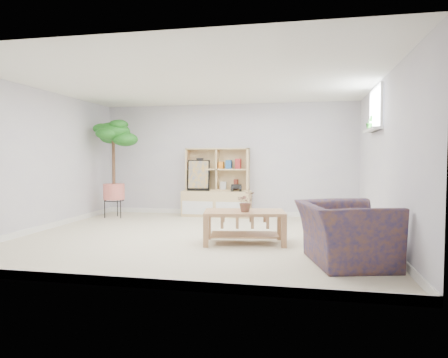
% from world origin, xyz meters
% --- Properties ---
extents(floor, '(5.50, 5.00, 0.01)m').
position_xyz_m(floor, '(0.00, 0.00, 0.00)').
color(floor, beige).
rests_on(floor, ground).
extents(ceiling, '(5.50, 5.00, 0.01)m').
position_xyz_m(ceiling, '(0.00, 0.00, 2.40)').
color(ceiling, white).
rests_on(ceiling, walls).
extents(walls, '(5.51, 5.01, 2.40)m').
position_xyz_m(walls, '(0.00, 0.00, 1.20)').
color(walls, silver).
rests_on(walls, floor).
extents(baseboard, '(5.50, 5.00, 0.10)m').
position_xyz_m(baseboard, '(0.00, 0.00, 0.05)').
color(baseboard, white).
rests_on(baseboard, floor).
extents(window, '(0.10, 0.98, 0.68)m').
position_xyz_m(window, '(2.73, 0.60, 2.00)').
color(window, '#C8DDFB').
rests_on(window, walls).
extents(window_sill, '(0.14, 1.00, 0.04)m').
position_xyz_m(window_sill, '(2.67, 0.60, 1.68)').
color(window_sill, white).
rests_on(window_sill, walls).
extents(storage_unit, '(1.45, 0.49, 1.45)m').
position_xyz_m(storage_unit, '(-0.18, 2.24, 0.72)').
color(storage_unit, tan).
rests_on(storage_unit, floor).
extents(poster, '(0.48, 0.16, 0.65)m').
position_xyz_m(poster, '(-0.56, 2.18, 0.87)').
color(poster, '#FFAE0C').
rests_on(poster, storage_unit).
extents(toy_truck, '(0.34, 0.25, 0.16)m').
position_xyz_m(toy_truck, '(0.25, 2.19, 0.63)').
color(toy_truck, black).
rests_on(toy_truck, storage_unit).
extents(coffee_table, '(1.24, 0.81, 0.47)m').
position_xyz_m(coffee_table, '(0.78, -0.32, 0.24)').
color(coffee_table, '#A06F48').
rests_on(coffee_table, floor).
extents(table_plant, '(0.31, 0.29, 0.29)m').
position_xyz_m(table_plant, '(0.82, -0.40, 0.62)').
color(table_plant, '#1B6B23').
rests_on(table_plant, coffee_table).
extents(floor_tree, '(0.99, 0.99, 2.05)m').
position_xyz_m(floor_tree, '(-2.23, 1.64, 1.03)').
color(floor_tree, '#15551C').
rests_on(floor_tree, floor).
extents(armchair, '(1.20, 1.30, 0.82)m').
position_xyz_m(armchair, '(2.10, -1.20, 0.41)').
color(armchair, navy).
rests_on(armchair, floor).
extents(sill_plant, '(0.14, 0.13, 0.23)m').
position_xyz_m(sill_plant, '(2.67, 0.82, 1.81)').
color(sill_plant, '#15551C').
rests_on(sill_plant, window_sill).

